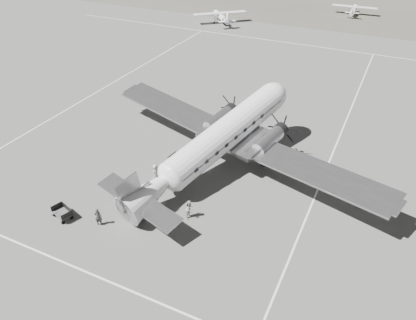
# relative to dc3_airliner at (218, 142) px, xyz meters

# --- Properties ---
(ground) EXTENTS (260.00, 260.00, 0.00)m
(ground) POSITION_rel_dc3_airliner_xyz_m (-2.97, -0.80, -2.92)
(ground) COLOR slate
(ground) RESTS_ON ground
(taxi_line_near) EXTENTS (60.00, 0.15, 0.01)m
(taxi_line_near) POSITION_rel_dc3_airliner_xyz_m (-2.97, -14.80, -2.92)
(taxi_line_near) COLOR white
(taxi_line_near) RESTS_ON ground
(taxi_line_right) EXTENTS (0.15, 80.00, 0.01)m
(taxi_line_right) POSITION_rel_dc3_airliner_xyz_m (9.03, -0.80, -2.92)
(taxi_line_right) COLOR white
(taxi_line_right) RESTS_ON ground
(taxi_line_left) EXTENTS (0.15, 60.00, 0.01)m
(taxi_line_left) POSITION_rel_dc3_airliner_xyz_m (-20.97, 9.20, -2.92)
(taxi_line_left) COLOR white
(taxi_line_left) RESTS_ON ground
(taxi_line_horizon) EXTENTS (90.00, 0.15, 0.01)m
(taxi_line_horizon) POSITION_rel_dc3_airliner_xyz_m (-2.97, 39.20, -2.92)
(taxi_line_horizon) COLOR white
(taxi_line_horizon) RESTS_ON ground
(dc3_airliner) EXTENTS (35.64, 29.47, 5.85)m
(dc3_airliner) POSITION_rel_dc3_airliner_xyz_m (0.00, 0.00, 0.00)
(dc3_airliner) COLOR #B5B5B8
(dc3_airliner) RESTS_ON ground
(light_plane_left) EXTENTS (13.57, 13.38, 2.19)m
(light_plane_left) POSITION_rel_dc3_airliner_xyz_m (-19.89, 45.37, -1.83)
(light_plane_left) COLOR white
(light_plane_left) RESTS_ON ground
(light_plane_right) EXTENTS (9.32, 7.69, 1.87)m
(light_plane_right) POSITION_rel_dc3_airliner_xyz_m (2.19, 63.08, -1.99)
(light_plane_right) COLOR white
(light_plane_right) RESTS_ON ground
(baggage_cart_near) EXTENTS (1.84, 1.67, 0.85)m
(baggage_cart_near) POSITION_rel_dc3_airliner_xyz_m (-5.18, -7.17, -2.50)
(baggage_cart_near) COLOR #4F4F4F
(baggage_cart_near) RESTS_ON ground
(baggage_cart_far) EXTENTS (1.93, 1.62, 0.93)m
(baggage_cart_far) POSITION_rel_dc3_airliner_xyz_m (-8.12, -11.25, -2.46)
(baggage_cart_far) COLOR #4F4F4F
(baggage_cart_far) RESTS_ON ground
(ground_crew) EXTENTS (0.66, 0.56, 1.54)m
(ground_crew) POSITION_rel_dc3_airliner_xyz_m (-5.06, -10.65, -2.15)
(ground_crew) COLOR #2E2E2E
(ground_crew) RESTS_ON ground
(ramp_agent) EXTENTS (0.70, 0.85, 1.59)m
(ramp_agent) POSITION_rel_dc3_airliner_xyz_m (0.78, -6.91, -2.13)
(ramp_agent) COLOR #B9BAB7
(ramp_agent) RESTS_ON ground
(passenger) EXTENTS (0.54, 0.82, 1.65)m
(passenger) POSITION_rel_dc3_airliner_xyz_m (-4.16, -3.92, -2.10)
(passenger) COLOR #A9A9A6
(passenger) RESTS_ON ground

